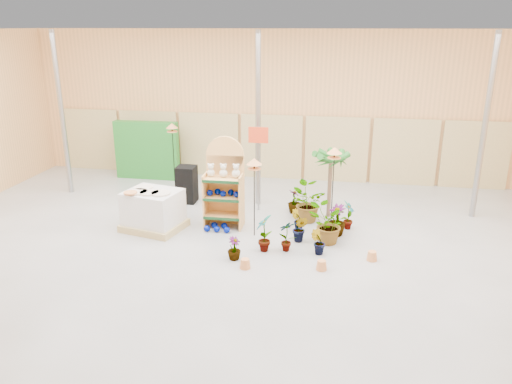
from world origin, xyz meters
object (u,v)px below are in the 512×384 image
at_px(pallet_stack, 153,210).
at_px(potted_plant_2, 327,224).
at_px(bird_table_front, 254,164).
at_px(display_shelf, 225,186).

xyz_separation_m(pallet_stack, potted_plant_2, (4.07, -0.13, -0.02)).
relative_size(bird_table_front, potted_plant_2, 2.03).
bearing_deg(display_shelf, pallet_stack, -161.79).
height_order(display_shelf, potted_plant_2, display_shelf).
height_order(pallet_stack, bird_table_front, bird_table_front).
distance_m(display_shelf, bird_table_front, 1.20).
bearing_deg(display_shelf, potted_plant_2, -16.84).
height_order(display_shelf, pallet_stack, display_shelf).
height_order(pallet_stack, potted_plant_2, pallet_stack).
xyz_separation_m(display_shelf, bird_table_front, (0.81, -0.53, 0.71)).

